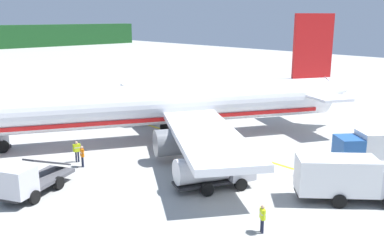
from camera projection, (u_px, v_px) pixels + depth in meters
airliner_foreground at (161, 105)px, 40.31m from camera, size 38.83×32.78×11.90m
service_truck_fuel at (216, 169)px, 29.28m from camera, size 5.88×3.92×2.40m
service_truck_baggage at (26, 181)px, 27.71m from camera, size 6.12×4.58×2.55m
service_truck_catering at (349, 177)px, 27.14m from camera, size 6.29×6.39×2.91m
service_truck_pushback at (376, 147)px, 33.69m from camera, size 6.23×5.48×2.79m
crew_marshaller at (82, 155)px, 33.48m from camera, size 0.32×0.62×1.73m
crew_loader_left at (306, 163)px, 31.62m from camera, size 0.51×0.46×1.73m
crew_loader_right at (77, 150)px, 34.58m from camera, size 0.60×0.36×1.77m
crew_supervisor at (262, 216)px, 23.25m from camera, size 0.44×0.54×1.64m
apron_guide_line at (215, 145)px, 39.34m from camera, size 0.30×60.00×0.01m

